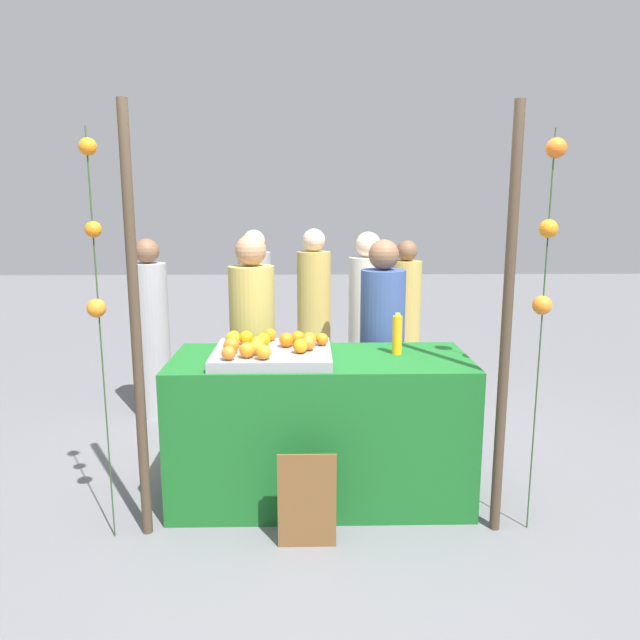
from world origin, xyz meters
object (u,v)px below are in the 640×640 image
orange_1 (308,343)px  chalkboard_sign (307,501)px  orange_0 (229,353)px  stall_counter (320,427)px  vendor_left (253,355)px  juice_bottle (397,335)px  vendor_right (382,358)px

orange_1 → chalkboard_sign: bearing=-90.9°
orange_0 → orange_1: bearing=25.3°
stall_counter → vendor_left: size_ratio=1.12×
juice_bottle → vendor_left: bearing=148.3°
stall_counter → chalkboard_sign: bearing=-98.4°
stall_counter → orange_0: size_ratio=22.90×
vendor_right → orange_0: bearing=-136.8°
juice_bottle → vendor_right: size_ratio=0.16×
stall_counter → vendor_right: 0.82m
chalkboard_sign → vendor_right: size_ratio=0.34×
orange_1 → vendor_left: size_ratio=0.05×
stall_counter → chalkboard_sign: (-0.08, -0.57, -0.19)m
stall_counter → chalkboard_sign: 0.61m
stall_counter → orange_1: size_ratio=20.86×
juice_bottle → vendor_right: 0.63m
orange_0 → vendor_right: size_ratio=0.05×
chalkboard_sign → vendor_left: vendor_left is taller
juice_bottle → orange_0: bearing=-160.6°
orange_1 → juice_bottle: size_ratio=0.34×
orange_1 → juice_bottle: (0.55, 0.14, 0.02)m
stall_counter → orange_1: bearing=-135.7°
vendor_left → vendor_right: (0.92, -0.03, -0.01)m
stall_counter → orange_0: (-0.52, -0.28, 0.55)m
orange_0 → vendor_left: 0.97m
chalkboard_sign → vendor_right: (0.54, 1.20, 0.48)m
orange_1 → juice_bottle: 0.57m
stall_counter → orange_1: orange_1 is taller
vendor_left → stall_counter: bearing=-54.1°
juice_bottle → vendor_left: 1.15m
stall_counter → vendor_right: bearing=54.1°
orange_1 → vendor_left: (-0.39, 0.73, -0.26)m
chalkboard_sign → vendor_right: 1.40m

